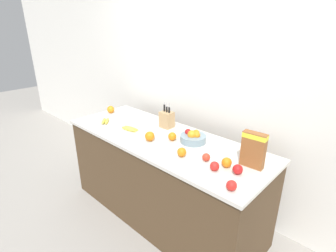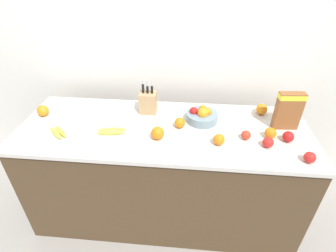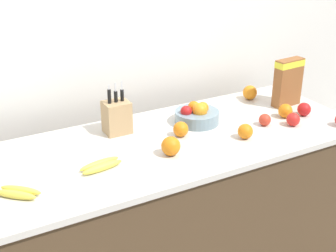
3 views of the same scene
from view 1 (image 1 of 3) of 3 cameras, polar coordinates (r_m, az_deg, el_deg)
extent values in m
plane|color=gray|center=(2.96, -1.12, -18.37)|extent=(14.00, 14.00, 0.00)
cube|color=silver|center=(2.79, 7.50, 8.99)|extent=(9.00, 0.06, 2.60)
cube|color=#4C3823|center=(2.70, -1.19, -11.38)|extent=(2.07, 0.74, 0.86)
cube|color=beige|center=(2.49, -1.27, -2.75)|extent=(2.10, 0.77, 0.03)
cube|color=tan|center=(2.68, -0.27, 1.40)|extent=(0.13, 0.11, 0.16)
cylinder|color=black|center=(2.66, -0.81, 3.95)|extent=(0.02, 0.02, 0.07)
cube|color=silver|center=(2.65, -0.81, 4.95)|extent=(0.01, 0.00, 0.03)
cylinder|color=black|center=(2.64, -0.28, 3.64)|extent=(0.02, 0.02, 0.06)
cube|color=silver|center=(2.63, -0.28, 4.67)|extent=(0.01, 0.00, 0.04)
cylinder|color=black|center=(2.62, 0.26, 3.50)|extent=(0.02, 0.02, 0.06)
cube|color=silver|center=(2.61, 0.26, 4.57)|extent=(0.01, 0.00, 0.04)
cube|color=brown|center=(2.04, 18.07, -4.98)|extent=(0.18, 0.08, 0.27)
cube|color=yellow|center=(1.99, 18.44, -2.09)|extent=(0.18, 0.08, 0.04)
cylinder|color=gray|center=(2.38, 5.48, -2.73)|extent=(0.23, 0.23, 0.07)
sphere|color=orange|center=(2.35, 6.29, -2.00)|extent=(0.06, 0.06, 0.06)
sphere|color=orange|center=(2.39, 6.14, -1.53)|extent=(0.06, 0.06, 0.06)
sphere|color=red|center=(2.41, 4.39, -1.33)|extent=(0.06, 0.06, 0.06)
sphere|color=orange|center=(2.35, 5.20, -1.89)|extent=(0.08, 0.08, 0.08)
ellipsoid|color=yellow|center=(2.65, -8.58, -0.67)|extent=(0.20, 0.06, 0.03)
ellipsoid|color=yellow|center=(2.67, -8.00, -0.45)|extent=(0.20, 0.06, 0.03)
ellipsoid|color=yellow|center=(2.91, -13.17, 1.08)|extent=(0.15, 0.15, 0.03)
ellipsoid|color=yellow|center=(2.92, -13.83, 1.09)|extent=(0.15, 0.14, 0.03)
sphere|color=red|center=(2.08, 8.31, -6.73)|extent=(0.06, 0.06, 0.06)
sphere|color=red|center=(1.96, 14.93, -9.11)|extent=(0.07, 0.07, 0.07)
sphere|color=red|center=(1.78, 13.66, -12.47)|extent=(0.07, 0.07, 0.07)
sphere|color=red|center=(1.97, 10.10, -8.60)|extent=(0.07, 0.07, 0.07)
sphere|color=orange|center=(2.39, -4.00, -2.24)|extent=(0.09, 0.09, 0.09)
sphere|color=orange|center=(3.19, -12.37, 3.54)|extent=(0.09, 0.09, 0.09)
sphere|color=orange|center=(2.27, 16.93, -4.66)|extent=(0.09, 0.09, 0.09)
sphere|color=orange|center=(2.13, 3.02, -5.71)|extent=(0.08, 0.08, 0.08)
sphere|color=orange|center=(2.02, 12.65, -7.74)|extent=(0.08, 0.08, 0.08)
sphere|color=orange|center=(2.40, 0.92, -2.27)|extent=(0.08, 0.08, 0.08)
camera|label=2|loc=(1.42, -47.24, 17.11)|focal=28.00mm
camera|label=3|loc=(2.56, -53.02, 13.31)|focal=50.00mm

